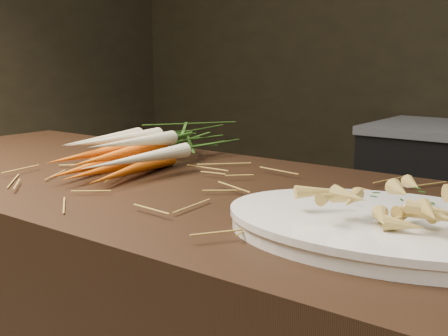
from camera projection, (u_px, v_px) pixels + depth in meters
name	position (u px, v px, depth m)	size (l,w,h in m)	color
straw_bedding	(296.00, 199.00, 0.98)	(1.40, 0.60, 0.02)	olive
root_veg_bunch	(158.00, 144.00, 1.33)	(0.25, 0.58, 0.11)	#CA480F
serving_platter	(390.00, 230.00, 0.79)	(0.48, 0.32, 0.03)	white
roasted_veg_heap	(392.00, 203.00, 0.79)	(0.23, 0.17, 0.05)	#A48233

